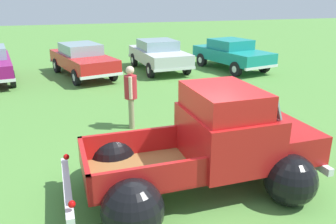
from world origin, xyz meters
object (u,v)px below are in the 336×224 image
(show_car_2, at_px, (159,54))
(spectator_0, at_px, (131,93))
(show_car_3, at_px, (232,53))
(vintage_pickup_truck, at_px, (213,149))
(show_car_1, at_px, (82,59))

(show_car_2, distance_m, spectator_0, 7.57)
(show_car_3, xyz_separation_m, spectator_0, (-6.22, -6.22, 0.19))
(vintage_pickup_truck, xyz_separation_m, spectator_0, (-0.83, 3.48, 0.21))
(show_car_3, relative_size, spectator_0, 2.62)
(show_car_1, distance_m, show_car_3, 7.06)
(show_car_2, bearing_deg, show_car_1, -89.89)
(show_car_2, xyz_separation_m, show_car_3, (3.45, -0.83, -0.00))
(show_car_2, xyz_separation_m, spectator_0, (-2.77, -7.04, 0.19))
(vintage_pickup_truck, height_order, spectator_0, vintage_pickup_truck)
(show_car_1, relative_size, spectator_0, 2.85)
(show_car_1, distance_m, spectator_0, 6.86)
(show_car_1, height_order, spectator_0, spectator_0)
(vintage_pickup_truck, bearing_deg, show_car_1, 97.95)
(vintage_pickup_truck, bearing_deg, spectator_0, 102.38)
(show_car_1, xyz_separation_m, show_car_2, (3.58, 0.23, 0.00))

